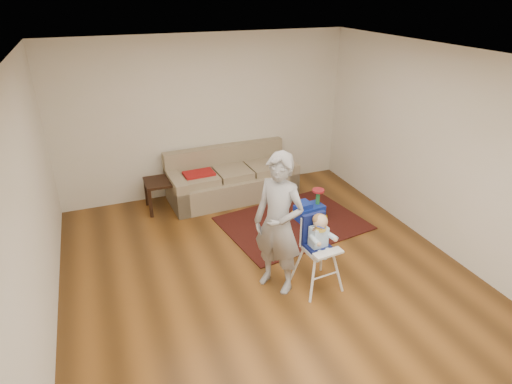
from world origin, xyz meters
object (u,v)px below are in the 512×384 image
object	(u,v)px
side_table	(162,195)
high_chair	(318,253)
adult	(279,224)
ride_on_toy	(310,205)
toy_ball	(267,233)
sofa	(232,175)

from	to	relation	value
side_table	high_chair	distance (m)	3.06
high_chair	adult	xyz separation A→B (m)	(-0.44, 0.18, 0.39)
ride_on_toy	toy_ball	size ratio (longest dim) A/B	3.66
adult	side_table	bearing A→B (deg)	165.59
sofa	adult	distance (m)	2.60
adult	ride_on_toy	bearing A→B (deg)	104.46
sofa	high_chair	bearing A→B (deg)	-89.30
ride_on_toy	high_chair	size ratio (longest dim) A/B	0.48
ride_on_toy	sofa	bearing A→B (deg)	119.88
toy_ball	side_table	bearing A→B (deg)	130.11
side_table	toy_ball	xyz separation A→B (m)	(1.25, -1.49, -0.17)
ride_on_toy	high_chair	bearing A→B (deg)	-120.35
sofa	side_table	xyz separation A→B (m)	(-1.22, -0.00, -0.16)
side_table	ride_on_toy	xyz separation A→B (m)	(2.09, -1.21, 0.00)
ride_on_toy	high_chair	world-z (taller)	high_chair
ride_on_toy	side_table	bearing A→B (deg)	144.16
sofa	high_chair	world-z (taller)	high_chair
ride_on_toy	toy_ball	bearing A→B (deg)	-167.34
sofa	high_chair	distance (m)	2.73
side_table	ride_on_toy	bearing A→B (deg)	-30.18
sofa	ride_on_toy	xyz separation A→B (m)	(0.87, -1.22, -0.16)
toy_ball	adult	world-z (taller)	adult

